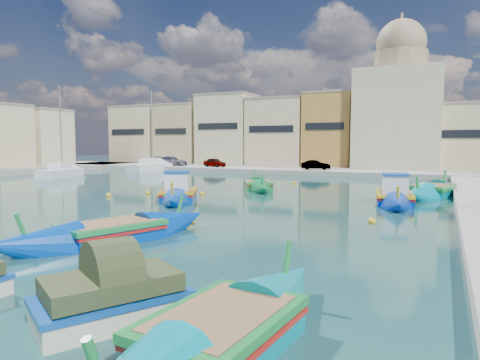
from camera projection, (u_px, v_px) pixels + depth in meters
The scene contains 15 objects.
ground at pixel (124, 212), 22.84m from camera, with size 160.00×160.00×0.00m, color #113434.
north_quay at pixel (303, 171), 51.58m from camera, with size 80.00×8.00×0.60m, color gray.
north_townhouses at pixel (370, 133), 54.93m from camera, with size 83.20×7.87×10.19m.
church_block at pixel (399, 105), 53.78m from camera, with size 10.00×10.00×19.10m.
parked_cars at pixel (211, 162), 55.25m from camera, with size 24.05×2.56×1.28m.
luzzu_turquoise_cabin at pixel (394, 198), 25.86m from camera, with size 3.33×9.30×2.92m.
luzzu_blue_cabin at pixel (179, 195), 27.40m from camera, with size 5.55×8.36×2.95m.
luzzu_cyan_mid at pixel (432, 192), 29.70m from camera, with size 4.38×9.87×2.84m.
luzzu_green at pixel (258, 186), 33.78m from camera, with size 5.51×7.57×2.40m.
luzzu_blue_south at pixel (112, 234), 16.07m from camera, with size 4.87×9.12×2.58m.
luzzu_cyan_south at pixel (222, 336), 7.61m from camera, with size 2.67×7.95×2.43m.
tender_far at pixel (112, 299), 8.85m from camera, with size 2.94×3.47×1.51m.
yacht_north at pixel (160, 167), 56.65m from camera, with size 3.52×8.73×11.34m.
yacht_midnorth at pixel (69, 173), 46.74m from camera, with size 3.62×7.66×10.45m.
mooring_buoys at pixel (207, 196), 29.34m from camera, with size 18.90×20.80×0.36m.
Camera 1 is at (15.33, -17.73, 3.69)m, focal length 32.00 mm.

